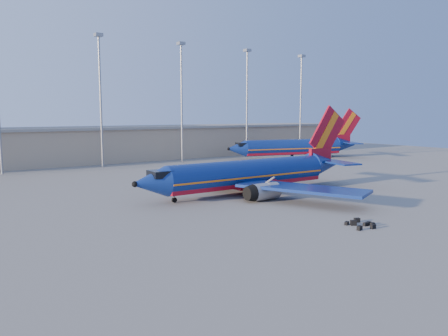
{
  "coord_description": "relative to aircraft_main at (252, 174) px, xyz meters",
  "views": [
    {
      "loc": [
        -37.52,
        -47.5,
        11.64
      ],
      "look_at": [
        -2.44,
        2.94,
        4.0
      ],
      "focal_mm": 35.0,
      "sensor_mm": 36.0,
      "label": 1
    }
  ],
  "objects": [
    {
      "name": "aircraft_main",
      "position": [
        0.0,
        0.0,
        0.0
      ],
      "size": [
        38.44,
        37.02,
        13.02
      ],
      "rotation": [
        0.0,
        0.0,
        -0.01
      ],
      "color": "navy",
      "rests_on": "ground"
    },
    {
      "name": "light_mast_row",
      "position": [
        2.65,
        43.47,
        14.77
      ],
      "size": [
        101.6,
        1.6,
        28.65
      ],
      "color": "gray",
      "rests_on": "ground"
    },
    {
      "name": "aircraft_second",
      "position": [
        40.77,
        32.98,
        0.23
      ],
      "size": [
        37.93,
        18.56,
        13.14
      ],
      "rotation": [
        0.0,
        0.0,
        -0.27
      ],
      "color": "navy",
      "rests_on": "ground"
    },
    {
      "name": "luggage_pile",
      "position": [
        -2.72,
        -21.66,
        -2.56
      ],
      "size": [
        3.13,
        3.16,
        0.54
      ],
      "color": "black",
      "rests_on": "ground"
    },
    {
      "name": "ground",
      "position": [
        -2.35,
        -2.53,
        -2.78
      ],
      "size": [
        220.0,
        220.0,
        0.0
      ],
      "primitive_type": "plane",
      "color": "slate",
      "rests_on": "ground"
    },
    {
      "name": "terminal_building",
      "position": [
        7.65,
        55.47,
        1.53
      ],
      "size": [
        122.0,
        16.0,
        8.5
      ],
      "color": "gray",
      "rests_on": "ground"
    }
  ]
}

